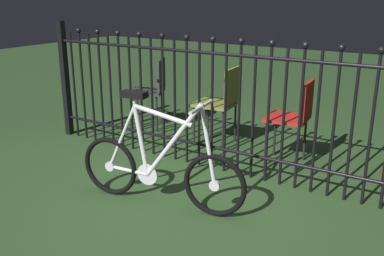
{
  "coord_description": "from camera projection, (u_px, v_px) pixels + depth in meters",
  "views": [
    {
      "loc": [
        1.82,
        -2.73,
        1.65
      ],
      "look_at": [
        -0.05,
        0.21,
        0.55
      ],
      "focal_mm": 40.65,
      "sensor_mm": 36.0,
      "label": 1
    }
  ],
  "objects": [
    {
      "name": "chair_charcoal",
      "position": [
        153.0,
        86.0,
        5.34
      ],
      "size": [
        0.54,
        0.54,
        0.87
      ],
      "color": "black",
      "rests_on": "ground"
    },
    {
      "name": "chair_red",
      "position": [
        295.0,
        114.0,
        4.19
      ],
      "size": [
        0.43,
        0.42,
        0.84
      ],
      "color": "black",
      "rests_on": "ground"
    },
    {
      "name": "chair_olive",
      "position": [
        222.0,
        98.0,
        4.73
      ],
      "size": [
        0.47,
        0.47,
        0.88
      ],
      "color": "black",
      "rests_on": "ground"
    },
    {
      "name": "ground_plane",
      "position": [
        184.0,
        198.0,
        3.63
      ],
      "size": [
        20.0,
        20.0,
        0.0
      ],
      "primitive_type": "plane",
      "color": "#2B4724"
    },
    {
      "name": "bicycle",
      "position": [
        159.0,
        167.0,
        3.43
      ],
      "size": [
        1.43,
        0.4,
        0.92
      ],
      "color": "black",
      "rests_on": "ground"
    },
    {
      "name": "iron_fence",
      "position": [
        218.0,
        102.0,
        4.02
      ],
      "size": [
        4.29,
        0.07,
        1.33
      ],
      "color": "black",
      "rests_on": "ground"
    }
  ]
}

